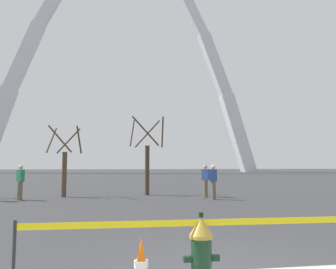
# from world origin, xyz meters

# --- Properties ---
(fire_hydrant) EXTENTS (0.46, 0.48, 0.99)m
(fire_hydrant) POSITION_xyz_m (-0.70, -0.66, 0.47)
(fire_hydrant) COLOR black
(fire_hydrant) RESTS_ON ground
(caution_tape_barrier) EXTENTS (4.48, 0.15, 0.94)m
(caution_tape_barrier) POSITION_xyz_m (-0.71, -0.68, 0.63)
(caution_tape_barrier) COLOR #232326
(caution_tape_barrier) RESTS_ON ground
(traffic_cone_by_hydrant) EXTENTS (0.36, 0.36, 0.73)m
(traffic_cone_by_hydrant) POSITION_xyz_m (-1.46, -0.76, 0.36)
(traffic_cone_by_hydrant) COLOR black
(traffic_cone_by_hydrant) RESTS_ON ground
(monument_arch) EXTENTS (59.67, 2.81, 53.41)m
(monument_arch) POSITION_xyz_m (0.00, 67.17, 23.51)
(monument_arch) COLOR silver
(monument_arch) RESTS_ON ground
(tree_left_mid) EXTENTS (1.63, 1.64, 3.52)m
(tree_left_mid) POSITION_xyz_m (-4.26, 12.49, 1.56)
(tree_left_mid) COLOR brown
(tree_left_mid) RESTS_ON ground
(tree_center_left) EXTENTS (1.90, 1.91, 4.11)m
(tree_center_left) POSITION_xyz_m (-0.07, 12.91, 1.83)
(tree_center_left) COLOR #473323
(tree_center_left) RESTS_ON ground
(pedestrian_walking_left) EXTENTS (0.39, 0.30, 1.59)m
(pedestrian_walking_left) POSITION_xyz_m (2.74, 10.13, 0.82)
(pedestrian_walking_left) COLOR brown
(pedestrian_walking_left) RESTS_ON ground
(pedestrian_standing_center) EXTENTS (0.39, 0.37, 1.59)m
(pedestrian_standing_center) POSITION_xyz_m (2.71, 11.35, 0.82)
(pedestrian_standing_center) COLOR brown
(pedestrian_standing_center) RESTS_ON ground
(pedestrian_near_trees) EXTENTS (0.38, 0.38, 1.59)m
(pedestrian_near_trees) POSITION_xyz_m (-6.00, 11.26, 0.82)
(pedestrian_near_trees) COLOR brown
(pedestrian_near_trees) RESTS_ON ground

